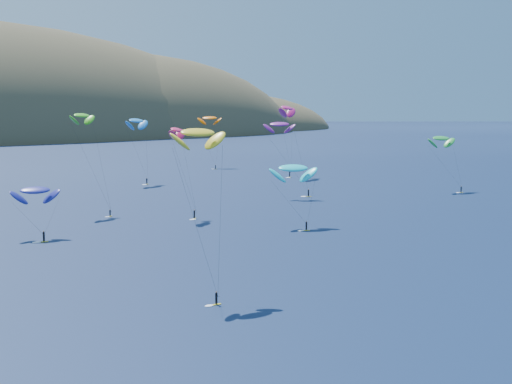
{
  "coord_description": "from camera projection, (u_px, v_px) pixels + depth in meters",
  "views": [
    {
      "loc": [
        -74.56,
        -36.2,
        26.65
      ],
      "look_at": [
        3.82,
        80.0,
        9.0
      ],
      "focal_mm": 50.0,
      "sensor_mm": 36.0,
      "label": 1
    }
  ],
  "objects": [
    {
      "name": "kitesurfer_3",
      "position": [
        82.0,
        116.0,
        171.83
      ],
      "size": [
        8.27,
        14.03,
        25.64
      ],
      "rotation": [
        0.0,
        0.0,
        0.46
      ],
      "color": "gold",
      "rests_on": "ground"
    },
    {
      "name": "kitesurfer_9",
      "position": [
        177.0,
        130.0,
        165.72
      ],
      "size": [
        8.19,
        10.57,
        22.53
      ],
      "rotation": [
        0.0,
        0.0,
        0.79
      ],
      "color": "gold",
      "rests_on": "ground"
    },
    {
      "name": "kitesurfer_8",
      "position": [
        287.0,
        108.0,
        255.94
      ],
      "size": [
        12.35,
        10.34,
        27.86
      ],
      "rotation": [
        0.0,
        0.0,
        0.55
      ],
      "color": "gold",
      "rests_on": "ground"
    },
    {
      "name": "kitesurfer_11",
      "position": [
        210.0,
        118.0,
        295.02
      ],
      "size": [
        10.06,
        16.45,
        22.91
      ],
      "rotation": [
        0.0,
        0.0,
        -0.67
      ],
      "color": "gold",
      "rests_on": "ground"
    },
    {
      "name": "kitesurfer_4",
      "position": [
        136.0,
        121.0,
        234.3
      ],
      "size": [
        11.15,
        10.34,
        23.55
      ],
      "rotation": [
        0.0,
        0.0,
        0.49
      ],
      "color": "gold",
      "rests_on": "ground"
    },
    {
      "name": "kitesurfer_2",
      "position": [
        198.0,
        133.0,
        99.19
      ],
      "size": [
        8.07,
        10.06,
        24.75
      ],
      "rotation": [
        0.0,
        0.0,
        -0.01
      ],
      "color": "gold",
      "rests_on": "ground"
    },
    {
      "name": "kitesurfer_10",
      "position": [
        35.0,
        190.0,
        140.87
      ],
      "size": [
        9.67,
        9.52,
        11.91
      ],
      "rotation": [
        0.0,
        0.0,
        -0.22
      ],
      "color": "gold",
      "rests_on": "ground"
    },
    {
      "name": "kitesurfer_6",
      "position": [
        279.0,
        124.0,
        202.39
      ],
      "size": [
        10.9,
        11.47,
        22.91
      ],
      "rotation": [
        0.0,
        0.0,
        -0.66
      ],
      "color": "gold",
      "rests_on": "ground"
    },
    {
      "name": "kitesurfer_5",
      "position": [
        293.0,
        168.0,
        154.27
      ],
      "size": [
        11.17,
        11.45,
        15.38
      ],
      "rotation": [
        0.0,
        0.0,
        -0.33
      ],
      "color": "gold",
      "rests_on": "ground"
    },
    {
      "name": "kitesurfer_13",
      "position": [
        441.0,
        138.0,
        215.91
      ],
      "size": [
        9.96,
        10.75,
        18.51
      ],
      "rotation": [
        0.0,
        0.0,
        -0.12
      ],
      "color": "gold",
      "rests_on": "ground"
    }
  ]
}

